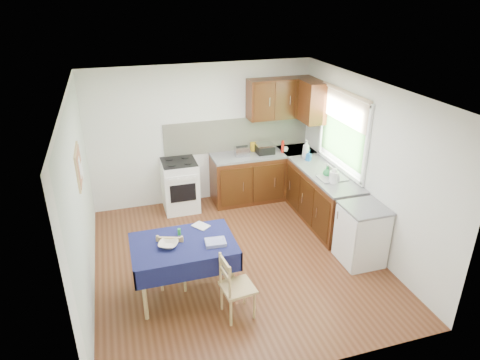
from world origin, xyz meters
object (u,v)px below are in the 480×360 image
object	(u,v)px
chair_far	(173,258)
sandwich_press	(265,149)
kettle	(334,176)
dining_table	(183,250)
toaster	(242,151)
chair_near	(234,285)
dish_rack	(332,177)

from	to	relation	value
chair_far	sandwich_press	bearing A→B (deg)	-114.45
kettle	chair_far	bearing A→B (deg)	-166.63
dining_table	chair_far	size ratio (longest dim) A/B	1.50
chair_far	toaster	size ratio (longest dim) A/B	3.38
chair_near	toaster	xyz separation A→B (m)	(0.98, 2.87, 0.54)
dining_table	toaster	bearing A→B (deg)	45.82
dining_table	kettle	xyz separation A→B (m)	(2.49, 0.81, 0.34)
dining_table	dish_rack	distance (m)	2.72
chair_far	sandwich_press	distance (m)	2.98
dish_rack	chair_near	bearing A→B (deg)	-130.44
chair_far	chair_near	size ratio (longest dim) A/B	1.01
kettle	dining_table	bearing A→B (deg)	-162.07
toaster	sandwich_press	distance (m)	0.44
dining_table	dish_rack	size ratio (longest dim) A/B	3.02
toaster	chair_near	bearing A→B (deg)	-116.30
chair_near	dish_rack	size ratio (longest dim) A/B	1.99
dining_table	chair_far	xyz separation A→B (m)	(-0.11, 0.19, -0.22)
sandwich_press	kettle	bearing A→B (deg)	-83.06
chair_near	sandwich_press	xyz separation A→B (m)	(1.42, 2.88, 0.54)
toaster	dish_rack	world-z (taller)	dish_rack
dining_table	dish_rack	world-z (taller)	dish_rack
kettle	toaster	bearing A→B (deg)	124.48
toaster	dining_table	bearing A→B (deg)	-130.17
chair_far	toaster	world-z (taller)	toaster
sandwich_press	kettle	xyz separation A→B (m)	(0.58, -1.50, 0.02)
dining_table	kettle	size ratio (longest dim) A/B	5.27
dining_table	toaster	world-z (taller)	toaster
dish_rack	kettle	size ratio (longest dim) A/B	1.74
chair_near	dish_rack	xyz separation A→B (m)	(2.05, 1.52, 0.48)
chair_near	kettle	bearing A→B (deg)	-61.44
chair_near	chair_far	bearing A→B (deg)	32.13
dish_rack	chair_far	bearing A→B (deg)	-151.12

